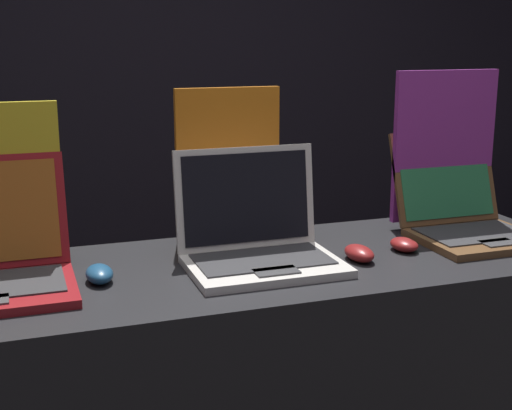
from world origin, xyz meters
name	(u,v)px	position (x,y,z in m)	size (l,w,h in m)	color
wall_back	(131,53)	(0.00, 2.16, 1.40)	(8.00, 0.05, 2.80)	black
mouse_front	(99,274)	(-0.40, 0.28, 0.94)	(0.06, 0.11, 0.04)	navy
laptop_middle	(257,238)	(-0.01, 0.29, 0.99)	(0.37, 0.30, 0.28)	silver
mouse_middle	(359,253)	(0.24, 0.23, 0.94)	(0.06, 0.11, 0.04)	maroon
promo_stand_middle	(228,168)	(-0.01, 0.54, 1.13)	(0.29, 0.07, 0.42)	black
laptop_back	(465,214)	(0.63, 0.34, 0.99)	(0.33, 0.37, 0.28)	brown
mouse_back	(404,245)	(0.39, 0.26, 0.94)	(0.07, 0.09, 0.03)	maroon
promo_stand_back	(444,153)	(0.63, 0.46, 1.15)	(0.33, 0.07, 0.46)	black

